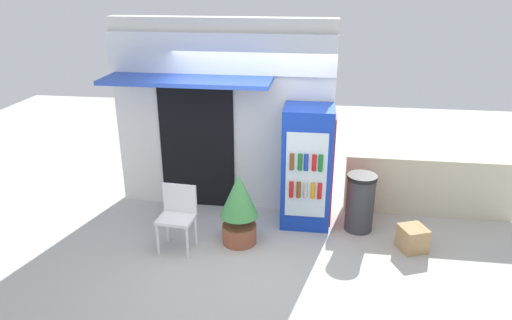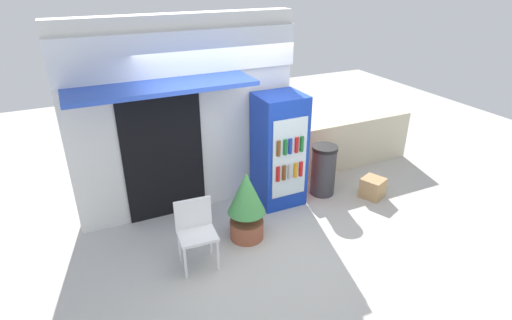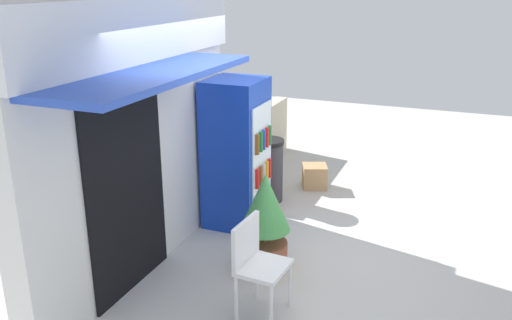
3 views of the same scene
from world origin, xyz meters
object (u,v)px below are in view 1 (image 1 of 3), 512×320
at_px(drink_cooler, 308,167).
at_px(trash_bin, 360,202).
at_px(potted_plant_near_shop, 239,206).
at_px(cardboard_box, 412,238).
at_px(plastic_chair, 178,212).

xyz_separation_m(drink_cooler, trash_bin, (0.79, -0.11, -0.47)).
height_order(potted_plant_near_shop, trash_bin, potted_plant_near_shop).
bearing_deg(cardboard_box, trash_bin, 145.94).
relative_size(potted_plant_near_shop, trash_bin, 1.19).
bearing_deg(potted_plant_near_shop, plastic_chair, -164.75).
bearing_deg(trash_bin, potted_plant_near_shop, -160.21).
bearing_deg(cardboard_box, drink_cooler, 158.63).
xyz_separation_m(drink_cooler, cardboard_box, (1.48, -0.58, -0.74)).
xyz_separation_m(plastic_chair, cardboard_box, (3.18, 0.36, -0.37)).
xyz_separation_m(potted_plant_near_shop, cardboard_box, (2.38, 0.14, -0.40)).
relative_size(drink_cooler, cardboard_box, 5.29).
bearing_deg(drink_cooler, cardboard_box, -21.37).
distance_m(plastic_chair, trash_bin, 2.62).
height_order(potted_plant_near_shop, cardboard_box, potted_plant_near_shop).
relative_size(drink_cooler, plastic_chair, 2.02).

